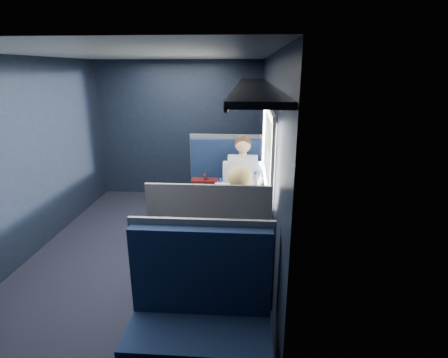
# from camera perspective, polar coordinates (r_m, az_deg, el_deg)

# --- Properties ---
(ground) EXTENTS (2.80, 4.20, 0.01)m
(ground) POSITION_cam_1_polar(r_m,az_deg,el_deg) (4.52, -11.70, -11.39)
(ground) COLOR black
(room_shell) EXTENTS (3.00, 4.40, 2.40)m
(room_shell) POSITION_cam_1_polar(r_m,az_deg,el_deg) (4.02, -12.69, 7.45)
(room_shell) COLOR black
(room_shell) RESTS_ON ground
(table) EXTENTS (0.62, 1.00, 0.74)m
(table) POSITION_cam_1_polar(r_m,az_deg,el_deg) (4.08, 1.86, -3.88)
(table) COLOR #54565E
(table) RESTS_ON ground
(seat_bay_near) EXTENTS (1.04, 0.62, 1.26)m
(seat_bay_near) POSITION_cam_1_polar(r_m,az_deg,el_deg) (4.98, -0.04, -2.76)
(seat_bay_near) COLOR #0B1734
(seat_bay_near) RESTS_ON ground
(seat_bay_far) EXTENTS (1.04, 0.62, 1.26)m
(seat_bay_far) POSITION_cam_1_polar(r_m,az_deg,el_deg) (3.41, -1.91, -13.10)
(seat_bay_far) COLOR #0B1734
(seat_bay_far) RESTS_ON ground
(seat_row_front) EXTENTS (1.04, 0.51, 1.16)m
(seat_row_front) POSITION_cam_1_polar(r_m,az_deg,el_deg) (5.86, 0.73, 0.26)
(seat_row_front) COLOR #0B1734
(seat_row_front) RESTS_ON ground
(seat_row_back) EXTENTS (1.04, 0.51, 1.16)m
(seat_row_back) POSITION_cam_1_polar(r_m,az_deg,el_deg) (2.67, -4.08, -23.29)
(seat_row_back) COLOR #0B1734
(seat_row_back) RESTS_ON ground
(man) EXTENTS (0.53, 0.56, 1.32)m
(man) POSITION_cam_1_polar(r_m,az_deg,el_deg) (4.71, 3.01, -0.18)
(man) COLOR black
(man) RESTS_ON ground
(woman) EXTENTS (0.53, 0.56, 1.32)m
(woman) POSITION_cam_1_polar(r_m,az_deg,el_deg) (3.40, 2.56, -7.25)
(woman) COLOR black
(woman) RESTS_ON ground
(papers) EXTENTS (0.73, 0.87, 0.01)m
(papers) POSITION_cam_1_polar(r_m,az_deg,el_deg) (4.06, 0.03, -2.74)
(papers) COLOR white
(papers) RESTS_ON table
(laptop) EXTENTS (0.28, 0.34, 0.23)m
(laptop) POSITION_cam_1_polar(r_m,az_deg,el_deg) (4.06, 5.11, -1.95)
(laptop) COLOR silver
(laptop) RESTS_ON table
(bottle_small) EXTENTS (0.07, 0.07, 0.23)m
(bottle_small) POSITION_cam_1_polar(r_m,az_deg,el_deg) (4.26, 5.15, -0.44)
(bottle_small) COLOR silver
(bottle_small) RESTS_ON table
(cup) EXTENTS (0.07, 0.07, 0.09)m
(cup) POSITION_cam_1_polar(r_m,az_deg,el_deg) (4.45, 5.93, -0.43)
(cup) COLOR white
(cup) RESTS_ON table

